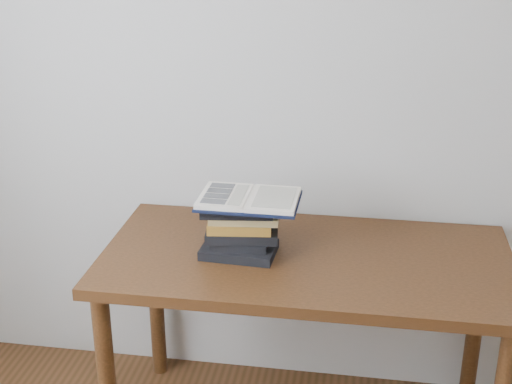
# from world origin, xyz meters

# --- Properties ---
(room_shell) EXTENTS (3.54, 3.54, 2.62)m
(room_shell) POSITION_xyz_m (-0.08, 0.01, 1.63)
(room_shell) COLOR #B6B5AC
(room_shell) RESTS_ON ground
(desk) EXTENTS (1.38, 0.69, 0.74)m
(desk) POSITION_xyz_m (-0.06, 1.38, 0.64)
(desk) COLOR #4E2A13
(desk) RESTS_ON ground
(book_stack) EXTENTS (0.27, 0.21, 0.18)m
(book_stack) POSITION_xyz_m (-0.29, 1.37, 0.83)
(book_stack) COLOR black
(book_stack) RESTS_ON desk
(open_book) EXTENTS (0.33, 0.23, 0.03)m
(open_book) POSITION_xyz_m (-0.26, 1.37, 0.93)
(open_book) COLOR black
(open_book) RESTS_ON book_stack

